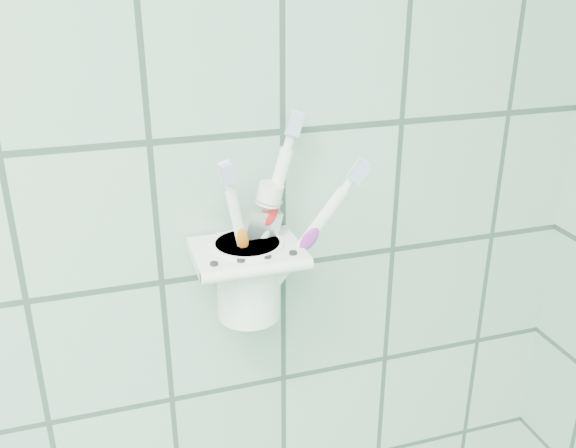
% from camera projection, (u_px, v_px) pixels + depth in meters
% --- Properties ---
extents(holder_bracket, '(0.12, 0.10, 0.04)m').
position_uv_depth(holder_bracket, '(247.00, 253.00, 0.69)').
color(holder_bracket, white).
rests_on(holder_bracket, wall_back).
extents(cup, '(0.08, 0.08, 0.09)m').
position_uv_depth(cup, '(248.00, 276.00, 0.70)').
color(cup, white).
rests_on(cup, holder_bracket).
extents(toothbrush_pink, '(0.04, 0.03, 0.18)m').
position_uv_depth(toothbrush_pink, '(255.00, 231.00, 0.68)').
color(toothbrush_pink, white).
rests_on(toothbrush_pink, cup).
extents(toothbrush_blue, '(0.07, 0.04, 0.22)m').
position_uv_depth(toothbrush_blue, '(240.00, 215.00, 0.67)').
color(toothbrush_blue, white).
rests_on(toothbrush_blue, cup).
extents(toothbrush_orange, '(0.11, 0.03, 0.20)m').
position_uv_depth(toothbrush_orange, '(251.00, 226.00, 0.66)').
color(toothbrush_orange, white).
rests_on(toothbrush_orange, cup).
extents(toothpaste_tube, '(0.06, 0.04, 0.15)m').
position_uv_depth(toothpaste_tube, '(243.00, 233.00, 0.70)').
color(toothpaste_tube, silver).
rests_on(toothpaste_tube, cup).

